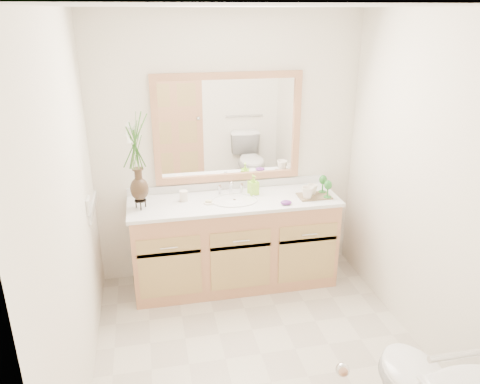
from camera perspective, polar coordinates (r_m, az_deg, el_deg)
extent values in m
plane|color=beige|center=(3.67, 2.56, -19.10)|extent=(2.60, 2.60, 0.00)
cube|color=white|center=(2.79, 3.42, 21.71)|extent=(2.40, 2.60, 0.02)
cube|color=white|center=(4.23, -1.49, 5.15)|extent=(2.40, 0.02, 2.40)
cube|color=white|center=(1.97, 12.82, -16.15)|extent=(2.40, 0.02, 2.40)
cube|color=white|center=(2.99, -20.01, -3.32)|extent=(0.02, 2.60, 2.40)
cube|color=white|center=(3.52, 22.21, 0.08)|extent=(0.02, 2.60, 2.40)
cube|color=tan|center=(4.27, -0.70, -6.28)|extent=(1.80, 0.55, 0.80)
cube|color=white|center=(4.10, -0.73, -1.13)|extent=(1.84, 0.57, 0.03)
ellipsoid|color=white|center=(4.09, -0.67, -1.75)|extent=(0.38, 0.30, 0.12)
cylinder|color=silver|center=(4.22, -1.15, 0.57)|extent=(0.02, 0.02, 0.11)
cylinder|color=silver|center=(4.21, -2.49, 0.28)|extent=(0.02, 0.02, 0.08)
cylinder|color=silver|center=(4.24, 0.18, 0.48)|extent=(0.02, 0.02, 0.08)
cube|color=white|center=(4.16, -1.48, 7.79)|extent=(1.20, 0.01, 0.85)
cube|color=tan|center=(4.07, -1.52, 14.00)|extent=(1.32, 0.04, 0.06)
cube|color=tan|center=(4.29, -1.40, 1.84)|extent=(1.32, 0.04, 0.06)
cube|color=tan|center=(4.09, -10.23, 7.23)|extent=(0.06, 0.04, 0.85)
cube|color=tan|center=(4.31, 6.89, 8.11)|extent=(0.06, 0.04, 0.85)
cube|color=white|center=(3.77, -17.98, -1.58)|extent=(0.02, 0.12, 0.12)
cube|color=tan|center=(2.02, 3.75, -21.80)|extent=(0.80, 0.03, 2.00)
cylinder|color=black|center=(3.97, -12.05, -1.01)|extent=(0.10, 0.10, 0.01)
ellipsoid|color=#322316|center=(3.94, -12.16, 0.37)|extent=(0.15, 0.15, 0.19)
cylinder|color=#322316|center=(3.90, -12.30, 2.07)|extent=(0.06, 0.06, 0.09)
cylinder|color=#4C7A33|center=(3.83, -12.57, 5.32)|extent=(0.05, 0.05, 0.35)
cylinder|color=white|center=(4.08, -6.89, -0.46)|extent=(0.07, 0.07, 0.09)
cylinder|color=white|center=(4.02, -3.83, -1.32)|extent=(0.09, 0.09, 0.01)
cube|color=beige|center=(4.01, -3.84, -1.13)|extent=(0.06, 0.05, 0.02)
imported|color=#9AE535|center=(4.18, 1.63, 0.76)|extent=(0.09, 0.09, 0.16)
ellipsoid|color=#5E2776|center=(4.00, 5.65, -1.27)|extent=(0.12, 0.10, 0.03)
cube|color=brown|center=(4.20, 9.03, -0.49)|extent=(0.29, 0.19, 0.01)
imported|color=white|center=(4.11, 8.24, -0.01)|extent=(0.14, 0.13, 0.11)
imported|color=white|center=(4.21, 8.81, 0.37)|extent=(0.13, 0.12, 0.09)
cylinder|color=#257126|center=(4.17, 10.59, -0.58)|extent=(0.07, 0.07, 0.01)
cylinder|color=#257126|center=(4.16, 10.63, 0.05)|extent=(0.01, 0.01, 0.10)
ellipsoid|color=#257126|center=(4.13, 10.69, 0.85)|extent=(0.07, 0.07, 0.08)
cylinder|color=#257126|center=(4.29, 10.00, 0.06)|extent=(0.07, 0.07, 0.01)
cylinder|color=#257126|center=(4.27, 10.04, 0.69)|extent=(0.01, 0.01, 0.10)
ellipsoid|color=#257126|center=(4.25, 10.10, 1.49)|extent=(0.07, 0.07, 0.08)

